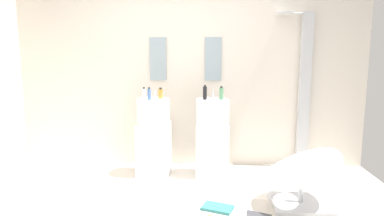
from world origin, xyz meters
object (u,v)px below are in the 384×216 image
(magazine_teal, at_px, (218,208))
(shower_column, at_px, (303,88))
(pedestal_sink_right, at_px, (212,137))
(soap_bottle_amber, at_px, (161,94))
(soap_bottle_clear, at_px, (144,94))
(lounge_chair, at_px, (302,174))
(soap_bottle_green, at_px, (221,93))
(pedestal_sink_left, at_px, (154,136))
(soap_bottle_black, at_px, (205,93))
(soap_bottle_blue, at_px, (149,94))

(magazine_teal, bearing_deg, shower_column, 69.90)
(pedestal_sink_right, height_order, soap_bottle_amber, soap_bottle_amber)
(soap_bottle_amber, relative_size, soap_bottle_clear, 0.92)
(lounge_chair, bearing_deg, soap_bottle_green, 132.52)
(lounge_chair, bearing_deg, magazine_teal, -172.19)
(pedestal_sink_left, xyz_separation_m, magazine_teal, (0.79, -0.99, -0.46))
(pedestal_sink_left, bearing_deg, lounge_chair, -28.44)
(lounge_chair, relative_size, soap_bottle_amber, 7.45)
(magazine_teal, relative_size, soap_bottle_black, 1.64)
(soap_bottle_blue, distance_m, soap_bottle_clear, 0.13)
(magazine_teal, xyz_separation_m, soap_bottle_black, (-0.15, 0.95, 1.03))
(soap_bottle_blue, relative_size, soap_bottle_green, 0.95)
(soap_bottle_black, bearing_deg, pedestal_sink_left, 176.38)
(pedestal_sink_right, bearing_deg, soap_bottle_amber, 176.76)
(pedestal_sink_right, relative_size, shower_column, 0.52)
(pedestal_sink_right, bearing_deg, soap_bottle_clear, -177.25)
(soap_bottle_blue, relative_size, soap_bottle_black, 0.87)
(soap_bottle_amber, distance_m, soap_bottle_clear, 0.21)
(soap_bottle_blue, bearing_deg, pedestal_sink_left, 81.07)
(pedestal_sink_left, xyz_separation_m, shower_column, (1.93, 0.37, 0.59))
(magazine_teal, distance_m, soap_bottle_black, 1.40)
(shower_column, bearing_deg, soap_bottle_black, -162.19)
(soap_bottle_blue, height_order, soap_bottle_green, soap_bottle_green)
(pedestal_sink_left, bearing_deg, magazine_teal, -51.21)
(soap_bottle_green, relative_size, soap_bottle_black, 0.91)
(pedestal_sink_left, xyz_separation_m, soap_bottle_clear, (-0.10, -0.04, 0.55))
(soap_bottle_blue, bearing_deg, soap_bottle_green, 6.94)
(soap_bottle_clear, bearing_deg, soap_bottle_blue, -49.79)
(pedestal_sink_left, height_order, soap_bottle_blue, soap_bottle_blue)
(lounge_chair, height_order, soap_bottle_blue, soap_bottle_blue)
(soap_bottle_blue, bearing_deg, magazine_teal, -46.17)
(soap_bottle_green, relative_size, soap_bottle_clear, 1.11)
(soap_bottle_amber, bearing_deg, pedestal_sink_left, -157.37)
(soap_bottle_blue, bearing_deg, lounge_chair, -24.23)
(shower_column, xyz_separation_m, soap_bottle_clear, (-2.03, -0.41, -0.04))
(lounge_chair, bearing_deg, soap_bottle_amber, 149.15)
(pedestal_sink_left, height_order, soap_bottle_green, soap_bottle_green)
(soap_bottle_green, bearing_deg, shower_column, 20.45)
(pedestal_sink_right, distance_m, soap_bottle_black, 0.57)
(lounge_chair, distance_m, soap_bottle_green, 1.34)
(soap_bottle_black, bearing_deg, shower_column, 17.81)
(shower_column, height_order, soap_bottle_clear, shower_column)
(lounge_chair, xyz_separation_m, soap_bottle_clear, (-1.72, 0.83, 0.69))
(pedestal_sink_left, xyz_separation_m, soap_bottle_amber, (0.09, 0.04, 0.54))
(soap_bottle_clear, bearing_deg, soap_bottle_green, 0.46)
(lounge_chair, distance_m, soap_bottle_clear, 2.03)
(pedestal_sink_left, height_order, magazine_teal, pedestal_sink_left)
(magazine_teal, relative_size, soap_bottle_clear, 1.99)
(pedestal_sink_right, relative_size, soap_bottle_clear, 7.26)
(pedestal_sink_right, distance_m, shower_column, 1.38)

